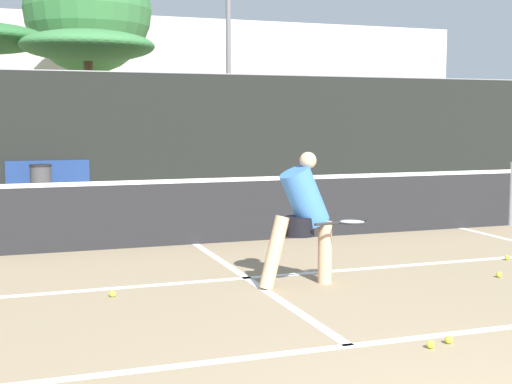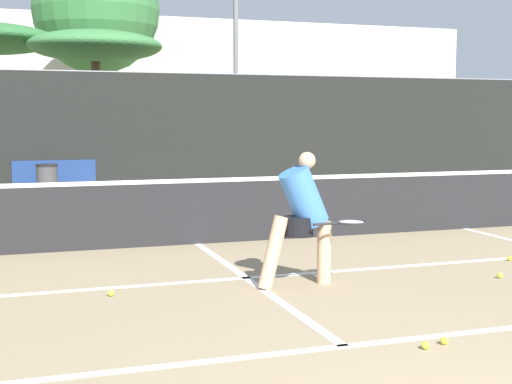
# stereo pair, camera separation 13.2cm
# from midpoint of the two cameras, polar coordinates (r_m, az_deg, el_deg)

# --- Properties ---
(court_baseline_near) EXTENTS (11.00, 0.10, 0.01)m
(court_baseline_near) POSITION_cam_midpoint_polar(r_m,az_deg,el_deg) (5.85, 6.81, -12.11)
(court_baseline_near) COLOR white
(court_baseline_near) RESTS_ON ground
(court_service_line) EXTENTS (8.25, 0.10, 0.01)m
(court_service_line) POSITION_cam_midpoint_polar(r_m,az_deg,el_deg) (8.15, -1.23, -6.87)
(court_service_line) COLOR white
(court_service_line) RESTS_ON ground
(court_center_mark) EXTENTS (0.10, 4.89, 0.01)m
(court_center_mark) POSITION_cam_midpoint_polar(r_m,az_deg,el_deg) (8.04, -0.95, -7.06)
(court_center_mark) COLOR white
(court_center_mark) RESTS_ON ground
(net) EXTENTS (11.09, 0.09, 1.07)m
(net) POSITION_cam_midpoint_polar(r_m,az_deg,el_deg) (10.26, -5.27, -1.36)
(net) COLOR slate
(net) RESTS_ON ground
(fence_back) EXTENTS (24.00, 0.06, 2.88)m
(fence_back) POSITION_cam_midpoint_polar(r_m,az_deg,el_deg) (16.89, -10.97, 4.56)
(fence_back) COLOR black
(fence_back) RESTS_ON ground
(player_practicing) EXTENTS (1.20, 0.58, 1.46)m
(player_practicing) POSITION_cam_midpoint_polar(r_m,az_deg,el_deg) (7.67, 3.32, -1.81)
(player_practicing) COLOR #DBAD84
(player_practicing) RESTS_ON ground
(tennis_ball_scattered_1) EXTENTS (0.07, 0.07, 0.07)m
(tennis_ball_scattered_1) POSITION_cam_midpoint_polar(r_m,az_deg,el_deg) (7.47, -11.92, -7.97)
(tennis_ball_scattered_1) COLOR #D1E033
(tennis_ball_scattered_1) RESTS_ON ground
(tennis_ball_scattered_2) EXTENTS (0.07, 0.07, 0.07)m
(tennis_ball_scattered_2) POSITION_cam_midpoint_polar(r_m,az_deg,el_deg) (6.04, 14.56, -11.37)
(tennis_ball_scattered_2) COLOR #D1E033
(tennis_ball_scattered_2) RESTS_ON ground
(tennis_ball_scattered_3) EXTENTS (0.07, 0.07, 0.07)m
(tennis_ball_scattered_3) POSITION_cam_midpoint_polar(r_m,az_deg,el_deg) (5.89, 13.16, -11.79)
(tennis_ball_scattered_3) COLOR #D1E033
(tennis_ball_scattered_3) RESTS_ON ground
(tennis_ball_scattered_4) EXTENTS (0.07, 0.07, 0.07)m
(tennis_ball_scattered_4) POSITION_cam_midpoint_polar(r_m,az_deg,el_deg) (9.68, 19.09, -4.98)
(tennis_ball_scattered_4) COLOR #D1E033
(tennis_ball_scattered_4) RESTS_ON ground
(tennis_ball_scattered_5) EXTENTS (0.07, 0.07, 0.07)m
(tennis_ball_scattered_5) POSITION_cam_midpoint_polar(r_m,az_deg,el_deg) (8.61, 18.46, -6.29)
(tennis_ball_scattered_5) COLOR #D1E033
(tennis_ball_scattered_5) RESTS_ON ground
(trash_bin) EXTENTS (0.47, 0.47, 0.82)m
(trash_bin) POSITION_cam_midpoint_polar(r_m,az_deg,el_deg) (15.99, -17.05, 0.67)
(trash_bin) COLOR #3F3F42
(trash_bin) RESTS_ON ground
(parked_car) EXTENTS (1.83, 4.17, 1.43)m
(parked_car) POSITION_cam_midpoint_polar(r_m,az_deg,el_deg) (18.73, -16.80, 2.00)
(parked_car) COLOR navy
(parked_car) RESTS_ON ground
(tree_west) EXTENTS (4.43, 4.43, 7.78)m
(tree_west) POSITION_cam_midpoint_polar(r_m,az_deg,el_deg) (26.38, -13.43, 13.96)
(tree_west) COLOR brown
(tree_west) RESTS_ON ground
(tree_east) EXTENTS (3.93, 3.93, 4.37)m
(tree_east) POSITION_cam_midpoint_polar(r_m,az_deg,el_deg) (21.94, -13.48, 11.19)
(tree_east) COLOR brown
(tree_east) RESTS_ON ground
(building_far) EXTENTS (36.00, 2.40, 6.10)m
(building_far) POSITION_cam_midpoint_polar(r_m,az_deg,el_deg) (31.63, -15.01, 7.99)
(building_far) COLOR beige
(building_far) RESTS_ON ground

